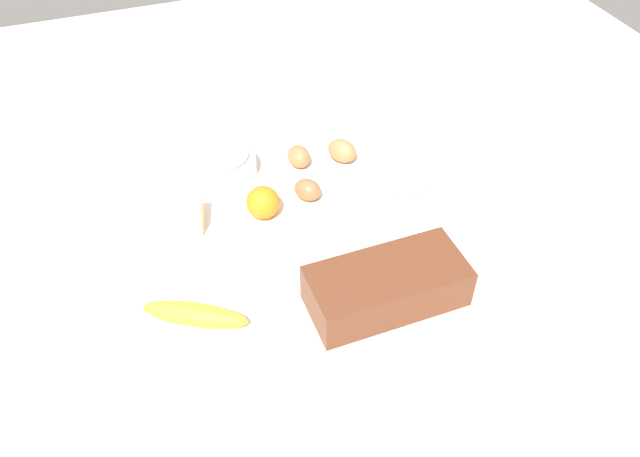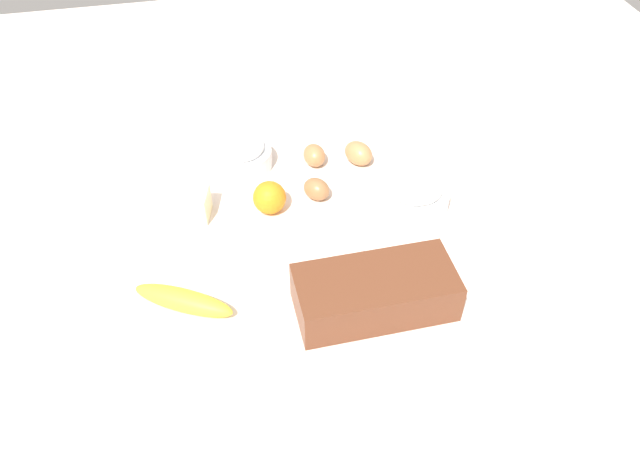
{
  "view_description": "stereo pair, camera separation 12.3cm",
  "coord_description": "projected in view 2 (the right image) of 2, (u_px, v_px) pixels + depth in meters",
  "views": [
    {
      "loc": [
        0.3,
        0.84,
        0.89
      ],
      "look_at": [
        0.0,
        0.0,
        0.04
      ],
      "focal_mm": 35.78,
      "sensor_mm": 36.0,
      "label": 1
    },
    {
      "loc": [
        0.19,
        0.87,
        0.89
      ],
      "look_at": [
        0.0,
        0.0,
        0.04
      ],
      "focal_mm": 35.78,
      "sensor_mm": 36.0,
      "label": 2
    }
  ],
  "objects": [
    {
      "name": "banana",
      "position": [
        183.0,
        300.0,
        1.13
      ],
      "size": [
        0.19,
        0.13,
        0.04
      ],
      "primitive_type": "ellipsoid",
      "rotation": [
        0.0,
        0.0,
        5.76
      ],
      "color": "yellow",
      "rests_on": "ground_plane"
    },
    {
      "name": "flour_bowl",
      "position": [
        414.0,
        193.0,
        1.32
      ],
      "size": [
        0.15,
        0.15,
        0.07
      ],
      "color": "white",
      "rests_on": "ground_plane"
    },
    {
      "name": "ground_plane",
      "position": [
        320.0,
        247.0,
        1.27
      ],
      "size": [
        2.4,
        2.4,
        0.02
      ],
      "primitive_type": "cube",
      "color": "beige"
    },
    {
      "name": "egg_near_butter",
      "position": [
        358.0,
        153.0,
        1.43
      ],
      "size": [
        0.08,
        0.09,
        0.05
      ],
      "primitive_type": "ellipsoid",
      "rotation": [
        0.0,
        1.57,
        5.27
      ],
      "color": "#BA7E4C",
      "rests_on": "ground_plane"
    },
    {
      "name": "egg_beside_bowl",
      "position": [
        317.0,
        189.0,
        1.35
      ],
      "size": [
        0.07,
        0.08,
        0.05
      ],
      "primitive_type": "ellipsoid",
      "rotation": [
        0.0,
        1.57,
        5.41
      ],
      "color": "#9B683F",
      "rests_on": "ground_plane"
    },
    {
      "name": "butter_block",
      "position": [
        187.0,
        204.0,
        1.3
      ],
      "size": [
        0.1,
        0.08,
        0.06
      ],
      "primitive_type": "cube",
      "rotation": [
        0.0,
        0.0,
        -0.25
      ],
      "color": "#F4EDB2",
      "rests_on": "ground_plane"
    },
    {
      "name": "loaf_pan",
      "position": [
        375.0,
        292.0,
        1.12
      ],
      "size": [
        0.28,
        0.14,
        0.08
      ],
      "rotation": [
        0.0,
        0.0,
        0.02
      ],
      "color": "brown",
      "rests_on": "ground_plane"
    },
    {
      "name": "orange_fruit",
      "position": [
        269.0,
        198.0,
        1.31
      ],
      "size": [
        0.07,
        0.07,
        0.07
      ],
      "primitive_type": "sphere",
      "color": "orange",
      "rests_on": "ground_plane"
    },
    {
      "name": "egg_loose",
      "position": [
        314.0,
        155.0,
        1.43
      ],
      "size": [
        0.06,
        0.07,
        0.05
      ],
      "primitive_type": "ellipsoid",
      "rotation": [
        0.0,
        1.57,
        4.86
      ],
      "color": "#AD7546",
      "rests_on": "ground_plane"
    },
    {
      "name": "sugar_bowl",
      "position": [
        241.0,
        154.0,
        1.42
      ],
      "size": [
        0.13,
        0.13,
        0.07
      ],
      "color": "white",
      "rests_on": "ground_plane"
    }
  ]
}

